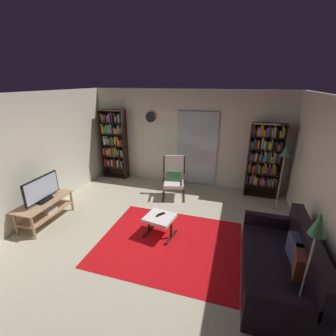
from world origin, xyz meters
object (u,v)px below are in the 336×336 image
tv_remote (159,215)px  wall_clock (150,117)px  bookshelf_near_sofa (264,158)px  bookshelf_near_tv (114,143)px  cell_phone (161,214)px  ottoman (160,220)px  floor_lamp_by_shelf (284,158)px  leather_sofa (281,266)px  television (42,190)px  lounge_armchair (174,176)px  floor_lamp_by_sofa (315,241)px  tv_stand (46,208)px

tv_remote → wall_clock: wall_clock is taller
bookshelf_near_sofa → wall_clock: 3.17m
bookshelf_near_tv → cell_phone: 3.31m
ottoman → floor_lamp_by_shelf: floor_lamp_by_shelf is taller
bookshelf_near_sofa → leather_sofa: bearing=-87.9°
wall_clock → ottoman: bearing=-66.4°
tv_remote → cell_phone: size_ratio=1.03×
television → leather_sofa: size_ratio=0.46×
floor_lamp_by_shelf → wall_clock: size_ratio=5.19×
bookshelf_near_sofa → cell_phone: size_ratio=13.31×
bookshelf_near_tv → wall_clock: size_ratio=6.99×
tv_remote → wall_clock: size_ratio=0.50×
lounge_armchair → floor_lamp_by_sofa: (2.34, -2.90, 0.68)m
tv_stand → lounge_armchair: 2.97m
ottoman → television: bearing=-174.0°
floor_lamp_by_sofa → bookshelf_near_tv: bearing=140.5°
television → wall_clock: 3.29m
television → floor_lamp_by_shelf: 5.10m
bookshelf_near_sofa → lounge_armchair: 2.27m
tv_stand → floor_lamp_by_sofa: floor_lamp_by_sofa is taller
lounge_armchair → cell_phone: lounge_armchair is taller
floor_lamp_by_sofa → ottoman: bearing=151.0°
floor_lamp_by_shelf → bookshelf_near_tv: bearing=171.2°
bookshelf_near_sofa → ottoman: (-1.93, -2.35, -0.66)m
wall_clock → floor_lamp_by_shelf: bearing=-13.8°
tv_stand → bookshelf_near_tv: bearing=86.3°
tv_stand → ottoman: (2.42, 0.25, 0.01)m
ottoman → floor_lamp_by_sofa: size_ratio=0.38×
tv_stand → leather_sofa: 4.47m
bookshelf_near_sofa → floor_lamp_by_sofa: bookshelf_near_sofa is taller
tv_remote → wall_clock: 3.11m
leather_sofa → wall_clock: bearing=135.2°
floor_lamp_by_shelf → wall_clock: 3.54m
floor_lamp_by_sofa → television: bearing=168.4°
lounge_armchair → floor_lamp_by_shelf: bearing=0.4°
television → wall_clock: (1.29, 2.82, 1.11)m
floor_lamp_by_shelf → wall_clock: bearing=166.2°
television → lounge_armchair: (2.22, 1.97, -0.20)m
lounge_armchair → bookshelf_near_sofa: bearing=16.7°
bookshelf_near_tv → wall_clock: bookshelf_near_tv is taller
lounge_armchair → ottoman: lounge_armchair is taller
television → tv_remote: size_ratio=6.00×
floor_lamp_by_sofa → tv_stand: bearing=168.3°
tv_remote → floor_lamp_by_sofa: 2.62m
floor_lamp_by_sofa → floor_lamp_by_shelf: (0.12, 2.92, 0.02)m
tv_stand → floor_lamp_by_shelf: floor_lamp_by_shelf is taller
ottoman → wall_clock: (-1.12, 2.56, 1.51)m
bookshelf_near_tv → tv_remote: bookshelf_near_tv is taller
bookshelf_near_tv → wall_clock: 1.37m
bookshelf_near_tv → floor_lamp_by_sofa: (4.39, -3.62, 0.15)m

